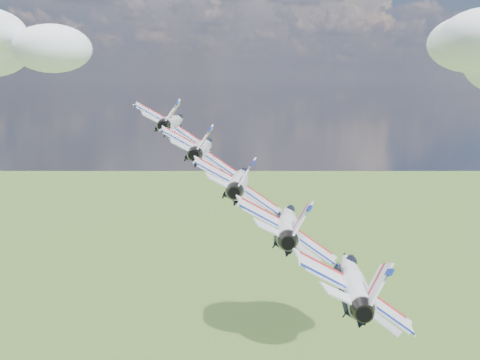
% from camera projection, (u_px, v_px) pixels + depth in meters
% --- Properties ---
extents(cloud_left, '(39.56, 31.08, 15.54)m').
position_uv_depth(cloud_left, '(14.00, 41.00, 152.79)').
color(cloud_left, white).
extents(jet_0, '(14.73, 18.68, 10.44)m').
position_uv_depth(jet_0, '(174.00, 122.00, 92.54)').
color(jet_0, white).
extents(jet_1, '(14.73, 18.68, 10.44)m').
position_uv_depth(jet_1, '(203.00, 148.00, 83.06)').
color(jet_1, silver).
extents(jet_2, '(14.73, 18.68, 10.44)m').
position_uv_depth(jet_2, '(240.00, 180.00, 73.58)').
color(jet_2, white).
extents(jet_3, '(14.73, 18.68, 10.44)m').
position_uv_depth(jet_3, '(288.00, 222.00, 64.10)').
color(jet_3, white).
extents(jet_4, '(14.73, 18.68, 10.44)m').
position_uv_depth(jet_4, '(353.00, 279.00, 54.63)').
color(jet_4, white).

